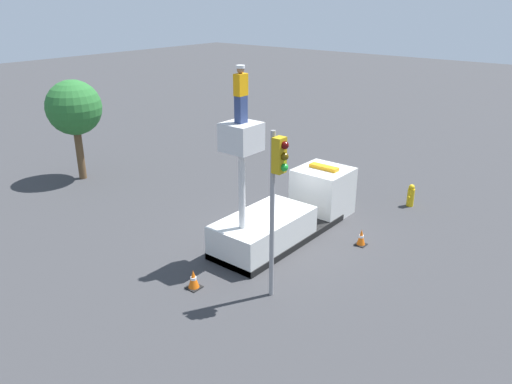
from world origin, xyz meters
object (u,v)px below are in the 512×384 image
Objects in this scene: bucket_truck at (288,212)px; worker at (241,94)px; traffic_light_pole at (277,184)px; traffic_cone_curbside at (361,238)px; fire_hydrant at (411,195)px; tree_left_bg at (74,108)px; traffic_cone_rear at (193,280)px.

bucket_truck is 5.51m from worker.
worker is at bearing 64.07° from traffic_light_pole.
bucket_truck reaches higher than traffic_cone_curbside.
tree_left_bg is (-6.94, 14.08, 3.03)m from fire_hydrant.
bucket_truck is 1.42× the size of tree_left_bg.
worker is 5.88m from traffic_cone_rear.
traffic_light_pole is 5.73m from traffic_cone_curbside.
tree_left_bg reaches higher than bucket_truck.
traffic_cone_rear is at bearing 179.23° from worker.
worker is 2.82× the size of traffic_cone_rear.
fire_hydrant reaches higher than traffic_cone_curbside.
traffic_light_pole reaches higher than traffic_cone_curbside.
bucket_truck is 1.34× the size of traffic_light_pole.
traffic_cone_rear is 0.13× the size of tree_left_bg.
traffic_cone_curbside is at bearing -178.67° from fire_hydrant.
traffic_light_pole is 9.79m from fire_hydrant.
tree_left_bg is at bearing 72.86° from traffic_cone_rear.
traffic_light_pole is 1.06× the size of tree_left_bg.
worker is 2.80× the size of traffic_cone_curbside.
traffic_cone_curbside is 0.13× the size of tree_left_bg.
tree_left_bg is at bearing 83.81° from worker.
traffic_cone_curbside is (5.87, -2.66, 0.00)m from traffic_cone_rear.
traffic_cone_rear is at bearing 118.80° from traffic_light_pole.
bucket_truck is at bearing 155.49° from fire_hydrant.
worker is 3.21m from traffic_light_pole.
tree_left_bg is (1.25, 11.56, -2.19)m from worker.
fire_hydrant is 1.59× the size of traffic_cone_rear.
worker reaches higher than fire_hydrant.
tree_left_bg is (3.55, 11.53, 3.22)m from traffic_cone_rear.
traffic_light_pole reaches higher than traffic_cone_rear.
fire_hydrant is 10.80m from traffic_cone_rear.
traffic_cone_curbside is (4.64, -0.42, -3.34)m from traffic_light_pole.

